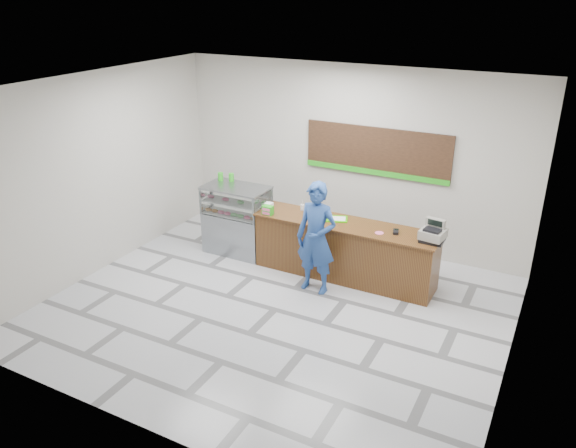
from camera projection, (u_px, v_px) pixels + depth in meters
The scene contains 16 objects.
floor at pixel (275, 309), 9.00m from camera, with size 7.00×7.00×0.00m, color silver.
back_wall at pixel (349, 157), 10.75m from camera, with size 7.00×7.00×0.00m, color beige.
ceiling at pixel (272, 88), 7.62m from camera, with size 7.00×7.00×0.00m, color silver.
sales_counter at pixel (345, 250), 9.82m from camera, with size 3.26×0.76×1.03m.
display_case at pixel (237, 219), 10.70m from camera, with size 1.22×0.72×1.33m.
menu_board at pixel (377, 152), 10.41m from camera, with size 2.80×0.06×0.90m.
cash_register at pixel (433, 233), 8.91m from camera, with size 0.41×0.43×0.35m.
card_terminal at pixel (396, 232), 9.23m from camera, with size 0.09×0.18×0.04m, color black.
serving_tray at pixel (336, 219), 9.77m from camera, with size 0.47×0.41×0.02m.
napkin_box at pixel (269, 206), 10.21m from camera, with size 0.13×0.13×0.11m, color white.
straw_cup at pixel (302, 207), 10.16m from camera, with size 0.07×0.07×0.11m, color silver.
promo_box at pixel (268, 210), 9.96m from camera, with size 0.18×0.12×0.16m, color green.
donut_decal at pixel (379, 233), 9.24m from camera, with size 0.15×0.15×0.00m, color pink.
green_cup_left at pixel (221, 177), 10.76m from camera, with size 0.10×0.10×0.16m, color green.
green_cup_right at pixel (231, 177), 10.72m from camera, with size 0.10×0.10×0.15m, color green.
customer at pixel (316, 238), 9.23m from camera, with size 0.70×0.46×1.92m, color #25488E.
Camera 1 is at (3.78, -6.75, 4.80)m, focal length 35.00 mm.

